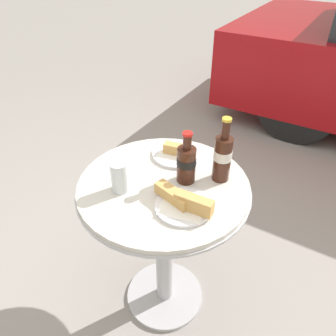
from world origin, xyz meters
TOP-DOWN VIEW (x-y plane):
  - ground_plane at (0.00, 0.00)m, footprint 30.00×30.00m
  - bistro_table at (0.00, 0.00)m, footprint 0.67×0.67m
  - cola_bottle_left at (0.06, 0.06)m, footprint 0.07×0.07m
  - cola_bottle_right at (0.17, 0.14)m, footprint 0.07×0.07m
  - drinking_glass at (-0.11, -0.11)m, footprint 0.07×0.07m
  - lunch_plate_near at (0.13, -0.08)m, footprint 0.23×0.20m
  - lunch_plate_far at (-0.05, 0.19)m, footprint 0.21×0.21m

SIDE VIEW (x-z plane):
  - ground_plane at x=0.00m, z-range 0.00..0.00m
  - bistro_table at x=0.00m, z-range 0.18..0.92m
  - lunch_plate_far at x=-0.05m, z-range 0.73..0.79m
  - lunch_plate_near at x=0.13m, z-range 0.73..0.80m
  - drinking_glass at x=-0.11m, z-range 0.74..0.86m
  - cola_bottle_left at x=0.06m, z-range 0.72..0.93m
  - cola_bottle_right at x=0.17m, z-range 0.72..0.98m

